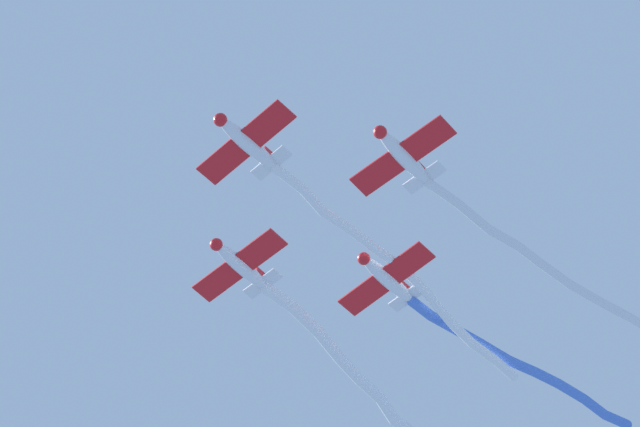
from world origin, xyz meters
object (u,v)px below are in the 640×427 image
(airplane_slot, at_px, (386,278))
(airplane_right_wing, at_px, (240,265))
(airplane_lead, at_px, (246,142))
(airplane_left_wing, at_px, (403,156))

(airplane_slot, bearing_deg, airplane_right_wing, -42.40)
(airplane_right_wing, distance_m, airplane_slot, 9.64)
(airplane_right_wing, height_order, airplane_slot, airplane_right_wing)
(airplane_right_wing, xyz_separation_m, airplane_slot, (6.52, 7.08, -0.50))
(airplane_lead, relative_size, airplane_slot, 1.00)
(airplane_lead, distance_m, airplane_left_wing, 9.64)
(airplane_left_wing, bearing_deg, airplane_lead, -45.30)
(airplane_left_wing, xyz_separation_m, airplane_slot, (-7.08, 6.53, 0.20))
(airplane_left_wing, bearing_deg, airplane_right_wing, -90.27)
(airplane_lead, xyz_separation_m, airplane_slot, (-0.55, 13.60, -0.20))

